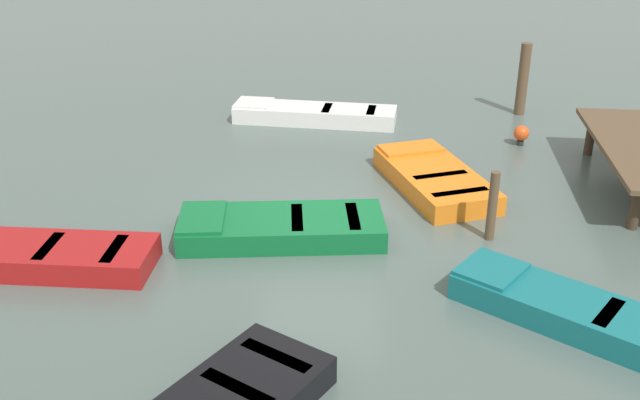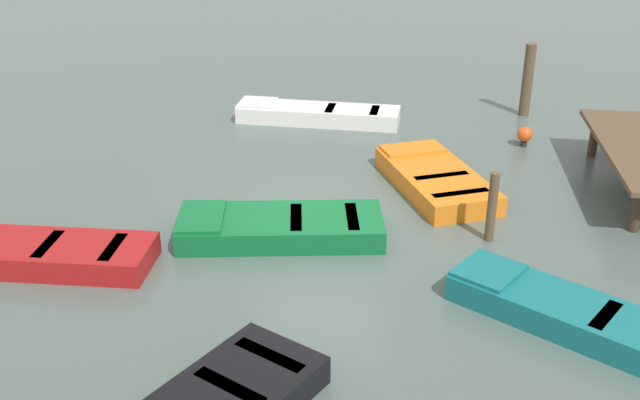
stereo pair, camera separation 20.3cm
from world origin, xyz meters
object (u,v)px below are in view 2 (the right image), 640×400
object	(u,v)px
rowboat_orange	(435,179)
mooring_piling_near_right	(492,207)
mooring_piling_far_left	(527,80)
rowboat_red	(30,252)
rowboat_green	(279,226)
rowboat_white	(317,114)
rowboat_teal	(581,317)
marker_buoy	(525,135)

from	to	relation	value
rowboat_orange	mooring_piling_near_right	size ratio (longest dim) A/B	2.70
rowboat_orange	mooring_piling_far_left	size ratio (longest dim) A/B	1.84
rowboat_red	rowboat_green	bearing A→B (deg)	-161.34
rowboat_white	mooring_piling_far_left	size ratio (longest dim) A/B	2.25
rowboat_green	rowboat_orange	size ratio (longest dim) A/B	1.06
rowboat_orange	rowboat_red	world-z (taller)	same
rowboat_orange	rowboat_red	distance (m)	7.82
rowboat_white	rowboat_green	bearing A→B (deg)	94.18
rowboat_white	rowboat_teal	bearing A→B (deg)	122.38
mooring_piling_near_right	marker_buoy	xyz separation A→B (m)	(-4.74, 1.73, -0.36)
rowboat_red	rowboat_orange	bearing A→B (deg)	-151.07
rowboat_green	mooring_piling_far_left	size ratio (longest dim) A/B	1.95
rowboat_white	mooring_piling_far_left	distance (m)	5.55
rowboat_white	mooring_piling_near_right	distance (m)	7.19
rowboat_orange	marker_buoy	size ratio (longest dim) A/B	7.23
mooring_piling_far_left	rowboat_white	bearing A→B (deg)	-83.06
rowboat_green	mooring_piling_far_left	distance (m)	9.28
rowboat_white	rowboat_orange	world-z (taller)	same
rowboat_green	rowboat_orange	xyz separation A→B (m)	(-2.20, 3.05, 0.00)
rowboat_green	rowboat_red	distance (m)	4.21
rowboat_green	mooring_piling_far_left	xyz separation A→B (m)	(-7.05, 6.00, 0.73)
rowboat_red	mooring_piling_far_left	world-z (taller)	mooring_piling_far_left
rowboat_orange	rowboat_teal	bearing A→B (deg)	179.18
marker_buoy	mooring_piling_near_right	bearing A→B (deg)	-20.02
rowboat_red	mooring_piling_near_right	size ratio (longest dim) A/B	3.19
rowboat_red	mooring_piling_far_left	xyz separation A→B (m)	(-8.07, 10.08, 0.73)
rowboat_orange	rowboat_red	size ratio (longest dim) A/B	0.85
marker_buoy	rowboat_red	bearing A→B (deg)	-59.07
rowboat_red	mooring_piling_far_left	size ratio (longest dim) A/B	2.18
rowboat_orange	marker_buoy	distance (m)	3.46
rowboat_teal	rowboat_red	bearing A→B (deg)	27.42
rowboat_green	rowboat_orange	world-z (taller)	same
rowboat_orange	mooring_piling_near_right	bearing A→B (deg)	179.70
rowboat_green	rowboat_orange	bearing A→B (deg)	-146.90
mooring_piling_far_left	rowboat_orange	bearing A→B (deg)	-31.34
rowboat_red	rowboat_white	bearing A→B (deg)	-117.36
rowboat_white	rowboat_teal	xyz separation A→B (m)	(9.17, 3.96, 0.00)
rowboat_teal	rowboat_orange	bearing A→B (deg)	-34.75
rowboat_teal	rowboat_orange	world-z (taller)	same
mooring_piling_far_left	rowboat_red	bearing A→B (deg)	-51.33
mooring_piling_far_left	mooring_piling_near_right	size ratio (longest dim) A/B	1.47
rowboat_green	mooring_piling_far_left	world-z (taller)	mooring_piling_far_left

